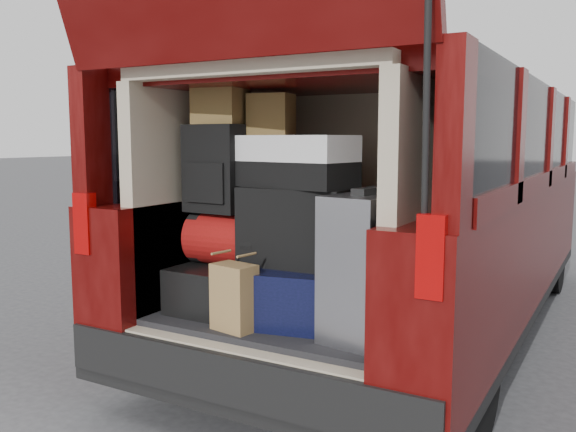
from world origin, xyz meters
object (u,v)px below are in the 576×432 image
at_px(navy_hardshell, 294,290).
at_px(silver_roller, 368,267).
at_px(kraft_bag, 234,297).
at_px(twotone_duffel, 297,161).
at_px(red_duffel, 230,239).
at_px(backpack, 217,169).
at_px(black_soft_case, 298,226).
at_px(black_hardshell, 228,286).

height_order(navy_hardshell, silver_roller, silver_roller).
height_order(navy_hardshell, kraft_bag, kraft_bag).
bearing_deg(twotone_duffel, red_duffel, -166.82).
height_order(kraft_bag, twotone_duffel, twotone_duffel).
xyz_separation_m(red_duffel, backpack, (-0.07, -0.01, 0.36)).
xyz_separation_m(kraft_bag, black_soft_case, (0.16, 0.32, 0.30)).
bearing_deg(navy_hardshell, kraft_bag, -123.88).
bearing_deg(navy_hardshell, silver_roller, -26.46).
relative_size(black_hardshell, black_soft_case, 1.09).
distance_m(navy_hardshell, silver_roller, 0.49).
bearing_deg(backpack, red_duffel, 14.18).
bearing_deg(silver_roller, twotone_duffel, 173.60).
bearing_deg(navy_hardshell, backpack, 175.47).
bearing_deg(navy_hardshell, black_soft_case, -25.91).
bearing_deg(backpack, black_soft_case, 7.67).
relative_size(red_duffel, black_soft_case, 0.80).
bearing_deg(kraft_bag, silver_roller, 30.21).
xyz_separation_m(silver_roller, black_soft_case, (-0.41, 0.11, 0.14)).
bearing_deg(twotone_duffel, backpack, -165.59).
distance_m(kraft_bag, twotone_duffel, 0.71).
bearing_deg(black_hardshell, twotone_duffel, 2.47).
height_order(black_hardshell, backpack, backpack).
xyz_separation_m(kraft_bag, red_duffel, (-0.22, 0.29, 0.21)).
relative_size(black_hardshell, silver_roller, 0.90).
relative_size(silver_roller, black_soft_case, 1.21).
bearing_deg(black_soft_case, twotone_duffel, -176.64).
height_order(backpack, twotone_duffel, backpack).
distance_m(black_hardshell, twotone_duffel, 0.77).
height_order(silver_roller, black_soft_case, black_soft_case).
height_order(red_duffel, black_soft_case, black_soft_case).
relative_size(navy_hardshell, red_duffel, 1.45).
bearing_deg(twotone_duffel, black_soft_case, 14.78).
bearing_deg(kraft_bag, twotone_duffel, 74.51).
bearing_deg(twotone_duffel, black_hardshell, -168.91).
distance_m(black_hardshell, red_duffel, 0.25).
bearing_deg(backpack, black_hardshell, 34.05).
distance_m(black_hardshell, kraft_bag, 0.39).
height_order(black_hardshell, silver_roller, silver_roller).
xyz_separation_m(navy_hardshell, backpack, (-0.42, -0.05, 0.60)).
distance_m(black_hardshell, silver_roller, 0.85).
height_order(red_duffel, backpack, backpack).
relative_size(silver_roller, backpack, 1.43).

